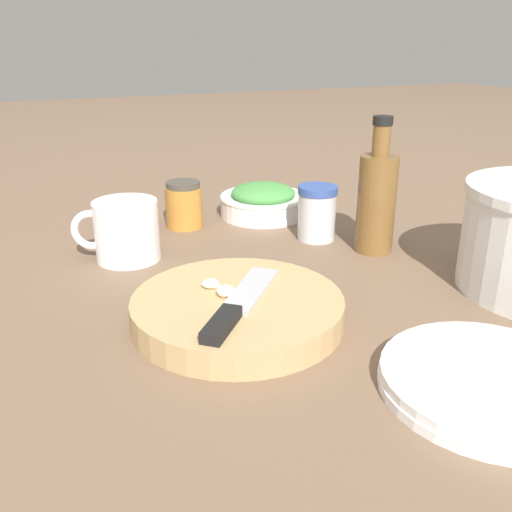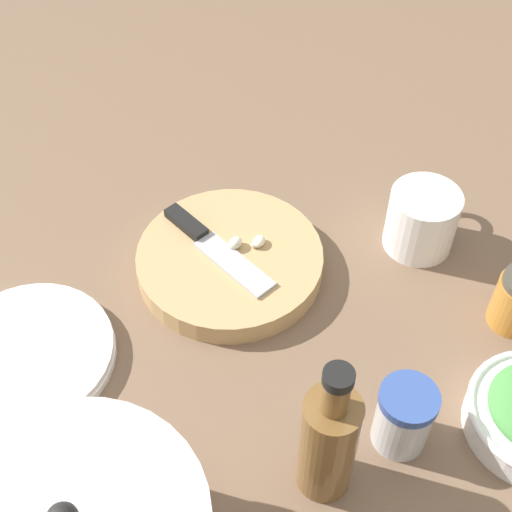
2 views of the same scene
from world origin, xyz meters
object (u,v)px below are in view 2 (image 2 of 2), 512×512
Objects in this scene: plate_stack at (29,354)px; oil_bottle at (328,441)px; chef_knife at (210,243)px; spice_jar at (404,417)px; garlic_cloves at (247,242)px; coffee_mug at (422,219)px; cutting_board at (230,261)px.

plate_stack is 1.02× the size of oil_bottle.
spice_jar is (-0.25, 0.24, 0.01)m from chef_knife.
garlic_cloves is at bearing 136.60° from chef_knife.
oil_bottle is (-0.37, 0.11, 0.07)m from plate_stack.
oil_bottle reaches higher than plate_stack.
garlic_cloves is 0.31m from spice_jar.
garlic_cloves is 0.25× the size of plate_stack.
oil_bottle is at bearing 163.22° from plate_stack.
oil_bottle is (0.11, 0.37, 0.04)m from coffee_mug.
oil_bottle is at bearing 72.88° from coffee_mug.
cutting_board is 0.04m from chef_knife.
oil_bottle is at bearing 116.63° from cutting_board.
chef_knife is 0.05m from garlic_cloves.
coffee_mug is 0.61× the size of oil_bottle.
spice_jar is at bearing 129.95° from garlic_cloves.
cutting_board is 2.78× the size of spice_jar.
coffee_mug is at bearing -151.92° from plate_stack.
oil_bottle is at bearing 70.15° from chef_knife.
chef_knife reaches higher than cutting_board.
garlic_cloves reaches higher than cutting_board.
spice_jar reaches higher than cutting_board.
chef_knife is at bearing 14.27° from coffee_mug.
coffee_mug is (-0.23, -0.07, 0.01)m from garlic_cloves.
coffee_mug is at bearing 144.40° from chef_knife.
coffee_mug is 0.60× the size of plate_stack.
chef_knife is 0.80× the size of plate_stack.
chef_knife reaches higher than plate_stack.
chef_knife is 0.34m from spice_jar.
plate_stack is at bearing 28.08° from coffee_mug.
oil_bottle is at bearing 111.93° from garlic_cloves.
cutting_board is 0.04m from garlic_cloves.
garlic_cloves is at bearing -143.52° from cutting_board.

